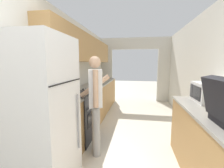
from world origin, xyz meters
TOP-DOWN VIEW (x-y plane):
  - wall_left at (-1.30, 2.41)m, footprint 0.38×7.57m
  - wall_right at (1.38, 1.99)m, footprint 0.06×7.57m
  - wall_far_with_doorway at (0.00, 5.20)m, footprint 3.11×0.06m
  - counter_left at (-1.05, 3.29)m, footprint 0.62×4.02m
  - counter_right at (1.05, 0.98)m, footprint 0.62×1.77m
  - refrigerator at (-1.00, 0.62)m, footprint 0.74×0.73m
  - range_oven at (-1.05, 1.80)m, footprint 0.66×0.77m
  - person at (-0.55, 1.40)m, footprint 0.51×0.44m
  - microwave at (1.16, 1.50)m, footprint 0.36×0.47m
  - book_stack at (1.10, 1.03)m, footprint 0.26×0.31m
  - knife at (-1.06, 2.27)m, footprint 0.09×0.31m

SIDE VIEW (x-z plane):
  - counter_left at x=-1.05m, z-range 0.00..0.92m
  - counter_right at x=1.05m, z-range 0.00..0.93m
  - range_oven at x=-1.05m, z-range -0.06..1.00m
  - person at x=-0.55m, z-range 0.06..1.67m
  - refrigerator at x=-1.00m, z-range 0.00..1.81m
  - knife at x=-1.06m, z-range 0.92..0.94m
  - book_stack at x=1.10m, z-range 0.93..1.03m
  - microwave at x=1.16m, z-range 0.92..1.22m
  - wall_right at x=1.38m, z-range 0.00..2.50m
  - wall_far_with_doorway at x=0.00m, z-range 0.21..2.71m
  - wall_left at x=-1.30m, z-range 0.26..2.76m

